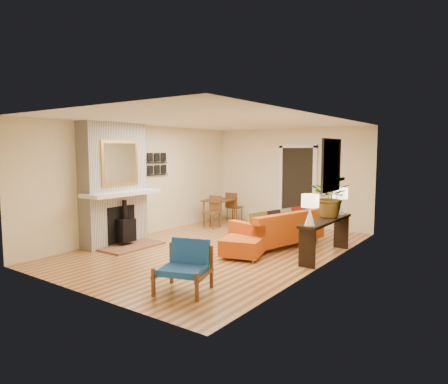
{
  "coord_description": "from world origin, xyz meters",
  "views": [
    {
      "loc": [
        4.82,
        -6.53,
        2.02
      ],
      "look_at": [
        0.0,
        0.2,
        1.15
      ],
      "focal_mm": 32.0,
      "sensor_mm": 36.0,
      "label": 1
    }
  ],
  "objects_px": {
    "sofa": "(281,229)",
    "houseplant": "(332,196)",
    "ottoman": "(242,246)",
    "console_table": "(326,227)",
    "blue_chair": "(186,263)",
    "dining_table": "(221,204)",
    "lamp_near": "(310,206)",
    "lamp_far": "(340,198)"
  },
  "relations": [
    {
      "from": "lamp_near",
      "to": "ottoman",
      "type": "bearing_deg",
      "value": -172.52
    },
    {
      "from": "lamp_near",
      "to": "sofa",
      "type": "bearing_deg",
      "value": 135.56
    },
    {
      "from": "console_table",
      "to": "ottoman",
      "type": "bearing_deg",
      "value": -143.86
    },
    {
      "from": "ottoman",
      "to": "lamp_far",
      "type": "xyz_separation_m",
      "value": [
        1.28,
        1.65,
        0.85
      ]
    },
    {
      "from": "blue_chair",
      "to": "lamp_far",
      "type": "bearing_deg",
      "value": 74.84
    },
    {
      "from": "blue_chair",
      "to": "dining_table",
      "type": "relative_size",
      "value": 0.55
    },
    {
      "from": "sofa",
      "to": "blue_chair",
      "type": "bearing_deg",
      "value": -87.46
    },
    {
      "from": "sofa",
      "to": "houseplant",
      "type": "height_order",
      "value": "houseplant"
    },
    {
      "from": "dining_table",
      "to": "lamp_far",
      "type": "relative_size",
      "value": 2.89
    },
    {
      "from": "blue_chair",
      "to": "dining_table",
      "type": "distance_m",
      "value": 5.17
    },
    {
      "from": "blue_chair",
      "to": "houseplant",
      "type": "xyz_separation_m",
      "value": [
        0.97,
        3.16,
        0.74
      ]
    },
    {
      "from": "blue_chair",
      "to": "dining_table",
      "type": "height_order",
      "value": "dining_table"
    },
    {
      "from": "blue_chair",
      "to": "console_table",
      "type": "distance_m",
      "value": 3.05
    },
    {
      "from": "console_table",
      "to": "houseplant",
      "type": "height_order",
      "value": "houseplant"
    },
    {
      "from": "console_table",
      "to": "houseplant",
      "type": "distance_m",
      "value": 0.62
    },
    {
      "from": "blue_chair",
      "to": "lamp_near",
      "type": "bearing_deg",
      "value": 65.26
    },
    {
      "from": "blue_chair",
      "to": "houseplant",
      "type": "distance_m",
      "value": 3.39
    },
    {
      "from": "ottoman",
      "to": "dining_table",
      "type": "xyz_separation_m",
      "value": [
        -2.3,
        2.51,
        0.34
      ]
    },
    {
      "from": "sofa",
      "to": "houseplant",
      "type": "relative_size",
      "value": 2.72
    },
    {
      "from": "blue_chair",
      "to": "lamp_far",
      "type": "distance_m",
      "value": 3.8
    },
    {
      "from": "blue_chair",
      "to": "lamp_far",
      "type": "relative_size",
      "value": 1.6
    },
    {
      "from": "dining_table",
      "to": "sofa",
      "type": "bearing_deg",
      "value": -26.78
    },
    {
      "from": "dining_table",
      "to": "ottoman",
      "type": "bearing_deg",
      "value": -47.44
    },
    {
      "from": "sofa",
      "to": "houseplant",
      "type": "bearing_deg",
      "value": -3.11
    },
    {
      "from": "sofa",
      "to": "ottoman",
      "type": "height_order",
      "value": "sofa"
    },
    {
      "from": "lamp_near",
      "to": "lamp_far",
      "type": "xyz_separation_m",
      "value": [
        0.0,
        1.49,
        0.0
      ]
    },
    {
      "from": "sofa",
      "to": "dining_table",
      "type": "height_order",
      "value": "dining_table"
    },
    {
      "from": "sofa",
      "to": "dining_table",
      "type": "relative_size",
      "value": 1.42
    },
    {
      "from": "houseplant",
      "to": "blue_chair",
      "type": "bearing_deg",
      "value": -107.03
    },
    {
      "from": "ottoman",
      "to": "console_table",
      "type": "distance_m",
      "value": 1.62
    },
    {
      "from": "dining_table",
      "to": "console_table",
      "type": "bearing_deg",
      "value": -23.76
    },
    {
      "from": "ottoman",
      "to": "houseplant",
      "type": "height_order",
      "value": "houseplant"
    },
    {
      "from": "ottoman",
      "to": "lamp_near",
      "type": "xyz_separation_m",
      "value": [
        1.28,
        0.17,
        0.85
      ]
    },
    {
      "from": "ottoman",
      "to": "dining_table",
      "type": "relative_size",
      "value": 0.57
    },
    {
      "from": "dining_table",
      "to": "console_table",
      "type": "xyz_separation_m",
      "value": [
        3.58,
        -1.57,
        0.03
      ]
    },
    {
      "from": "sofa",
      "to": "blue_chair",
      "type": "height_order",
      "value": "sofa"
    },
    {
      "from": "dining_table",
      "to": "lamp_far",
      "type": "xyz_separation_m",
      "value": [
        3.58,
        -0.85,
        0.52
      ]
    },
    {
      "from": "lamp_far",
      "to": "lamp_near",
      "type": "bearing_deg",
      "value": -90.0
    },
    {
      "from": "blue_chair",
      "to": "sofa",
      "type": "bearing_deg",
      "value": 92.54
    },
    {
      "from": "lamp_far",
      "to": "dining_table",
      "type": "bearing_deg",
      "value": 166.59
    },
    {
      "from": "dining_table",
      "to": "console_table",
      "type": "height_order",
      "value": "dining_table"
    },
    {
      "from": "sofa",
      "to": "lamp_far",
      "type": "bearing_deg",
      "value": 19.05
    }
  ]
}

